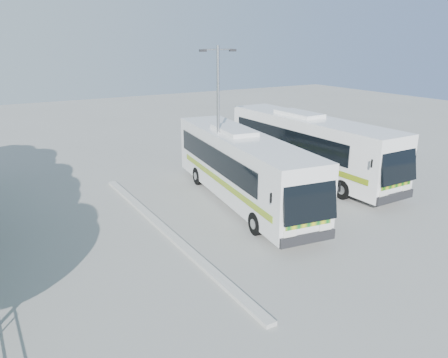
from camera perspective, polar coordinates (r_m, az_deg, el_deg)
ground at (r=19.31m, az=1.05°, el=-7.57°), size 100.00×100.00×0.00m
kerb_divider at (r=19.95m, az=-7.68°, el=-6.64°), size 0.40×16.00×0.15m
coach_main at (r=22.81m, az=2.36°, el=1.69°), size 4.33×13.08×3.57m
coach_adjacent at (r=27.72m, az=11.09°, el=4.43°), size 2.91×13.36×3.70m
lamppost at (r=23.10m, az=-0.76°, el=8.16°), size 1.95×0.48×7.99m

